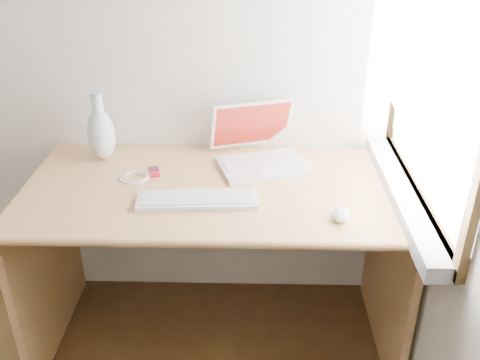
{
  "coord_description": "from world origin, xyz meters",
  "views": [
    {
      "loc": [
        1.14,
        -0.41,
        1.76
      ],
      "look_at": [
        1.09,
        1.35,
        0.81
      ],
      "focal_mm": 40.0,
      "sensor_mm": 36.0,
      "label": 1
    }
  ],
  "objects_px": {
    "vase": "(101,133)",
    "desk": "(217,222)",
    "external_keyboard": "(197,200)",
    "laptop": "(263,150)"
  },
  "relations": [
    {
      "from": "vase",
      "to": "desk",
      "type": "bearing_deg",
      "value": -16.12
    },
    {
      "from": "desk",
      "to": "external_keyboard",
      "type": "xyz_separation_m",
      "value": [
        -0.05,
        -0.22,
        0.23
      ]
    },
    {
      "from": "desk",
      "to": "external_keyboard",
      "type": "distance_m",
      "value": 0.32
    },
    {
      "from": "laptop",
      "to": "vase",
      "type": "height_order",
      "value": "vase"
    },
    {
      "from": "external_keyboard",
      "to": "vase",
      "type": "height_order",
      "value": "vase"
    },
    {
      "from": "desk",
      "to": "vase",
      "type": "relative_size",
      "value": 5.02
    },
    {
      "from": "desk",
      "to": "laptop",
      "type": "xyz_separation_m",
      "value": [
        0.19,
        0.12,
        0.28
      ]
    },
    {
      "from": "vase",
      "to": "laptop",
      "type": "bearing_deg",
      "value": -1.69
    },
    {
      "from": "external_keyboard",
      "to": "vase",
      "type": "relative_size",
      "value": 1.52
    },
    {
      "from": "desk",
      "to": "laptop",
      "type": "height_order",
      "value": "laptop"
    }
  ]
}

